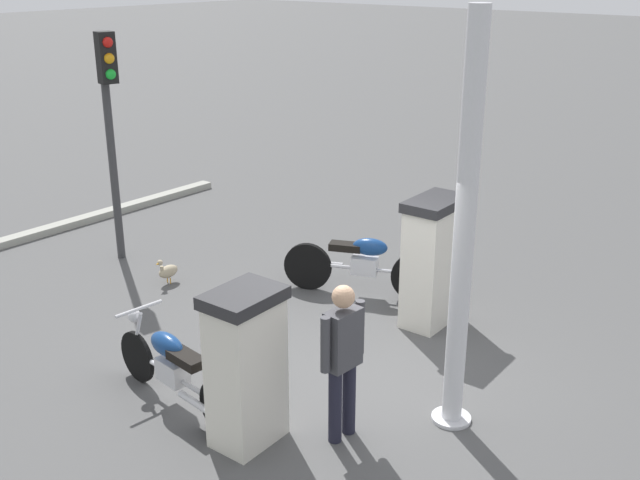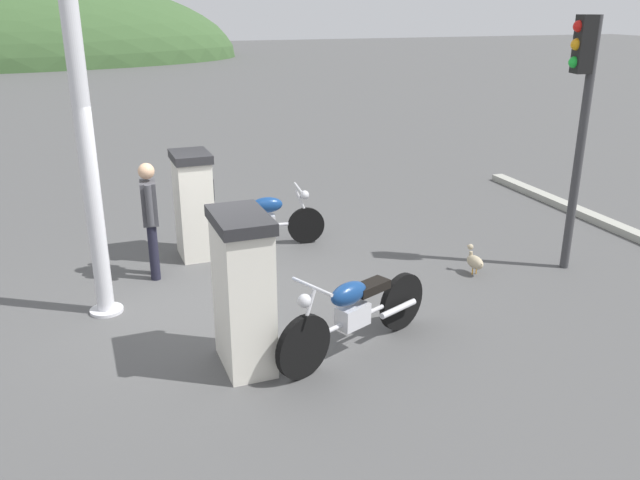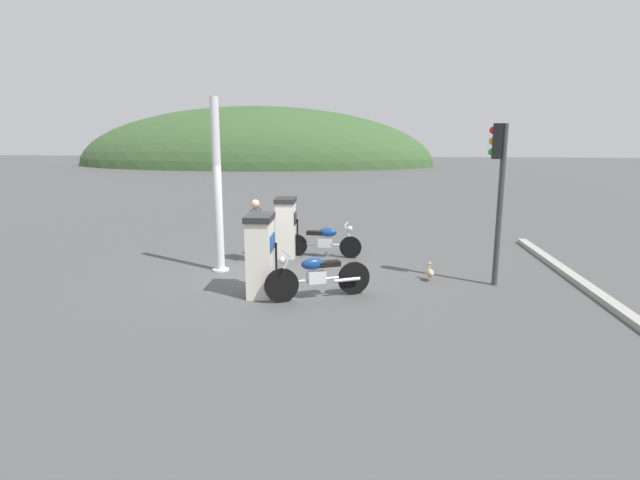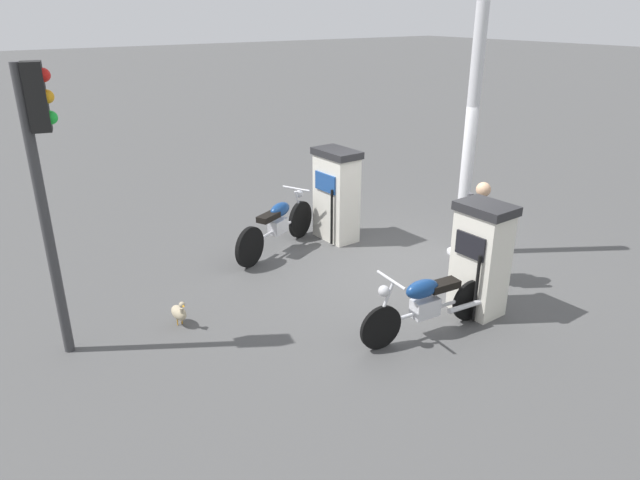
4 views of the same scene
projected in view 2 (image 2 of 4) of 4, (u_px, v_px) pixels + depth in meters
The scene contains 10 objects.
ground_plane at pixel (211, 301), 8.27m from camera, with size 120.00×120.00×0.00m, color #4C4C4C.
fuel_pump_near at pixel (243, 291), 6.54m from camera, with size 0.58×0.89×1.66m.
fuel_pump_far at pixel (194, 204), 9.49m from camera, with size 0.58×0.75×1.57m.
motorcycle_near_pump at pixel (354, 313), 6.91m from camera, with size 2.03×1.02×0.98m.
motorcycle_far_pump at pixel (262, 218), 9.96m from camera, with size 2.03×0.57×0.93m.
attendant_person at pixel (150, 213), 8.70m from camera, with size 0.23×0.57×1.60m.
wandering_duck at pixel (475, 261), 9.02m from camera, with size 0.17×0.40×0.40m.
roadside_traffic_light at pixel (581, 101), 8.51m from camera, with size 0.40×0.28×3.43m.
canopy_support_pole at pixel (88, 156), 7.31m from camera, with size 0.40×0.40×4.04m.
road_edge_kerb at pixel (640, 237), 10.34m from camera, with size 0.27×8.07×0.12m.
Camera 2 is at (-1.13, -7.55, 3.56)m, focal length 36.48 mm.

